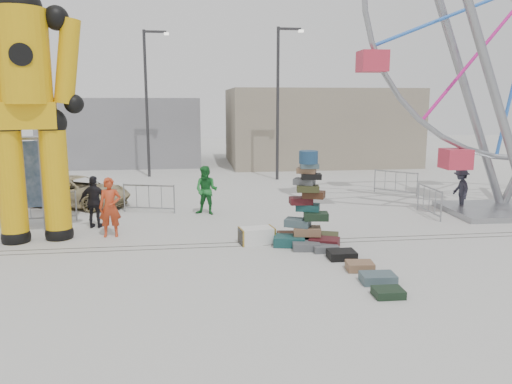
{
  "coord_description": "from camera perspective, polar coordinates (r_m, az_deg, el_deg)",
  "views": [
    {
      "loc": [
        -1.65,
        -13.5,
        4.22
      ],
      "look_at": [
        0.41,
        2.16,
        1.33
      ],
      "focal_mm": 35.0,
      "sensor_mm": 36.0,
      "label": 1
    }
  ],
  "objects": [
    {
      "name": "barricade_dummy_b",
      "position": [
        18.96,
        -22.89,
        -1.62
      ],
      "size": [
        1.99,
        0.41,
        1.1
      ],
      "primitive_type": null,
      "rotation": [
        0.0,
        0.0,
        0.15
      ],
      "color": "gray",
      "rests_on": "ground"
    },
    {
      "name": "ground",
      "position": [
        14.24,
        -0.5,
        -6.86
      ],
      "size": [
        90.0,
        90.0,
        0.0
      ],
      "primitive_type": "plane",
      "color": "#9E9E99",
      "rests_on": "ground"
    },
    {
      "name": "crash_test_dummy",
      "position": [
        16.24,
        -24.73,
        9.98
      ],
      "size": [
        3.31,
        1.45,
        8.29
      ],
      "rotation": [
        0.0,
        0.0,
        0.2
      ],
      "color": "black",
      "rests_on": "ground"
    },
    {
      "name": "row_case_0",
      "position": [
        15.35,
        7.52,
        -5.28
      ],
      "size": [
        0.82,
        0.55,
        0.2
      ],
      "primitive_type": "cube",
      "rotation": [
        0.0,
        0.0,
        0.04
      ],
      "color": "#37391C",
      "rests_on": "ground"
    },
    {
      "name": "row_case_1",
      "position": [
        14.41,
        7.9,
        -6.34
      ],
      "size": [
        0.71,
        0.58,
        0.2
      ],
      "primitive_type": "cube",
      "rotation": [
        0.0,
        0.0,
        -0.02
      ],
      "color": "#53565A",
      "rests_on": "ground"
    },
    {
      "name": "barricade_wheel_front",
      "position": [
        19.64,
        19.18,
        -0.98
      ],
      "size": [
        0.18,
        2.0,
        1.1
      ],
      "primitive_type": null,
      "rotation": [
        0.0,
        0.0,
        1.53
      ],
      "color": "gray",
      "rests_on": "ground"
    },
    {
      "name": "pedestrian_green",
      "position": [
        18.76,
        -5.69,
        0.19
      ],
      "size": [
        1.09,
        0.98,
        1.84
      ],
      "primitive_type": "imported",
      "rotation": [
        0.0,
        0.0,
        -0.39
      ],
      "color": "#1A6B29",
      "rests_on": "ground"
    },
    {
      "name": "pedestrian_black",
      "position": [
        17.55,
        -17.95,
        -1.1
      ],
      "size": [
        1.08,
        0.56,
        1.77
      ],
      "primitive_type": "imported",
      "rotation": [
        0.0,
        0.0,
        3.01
      ],
      "color": "black",
      "rests_on": "ground"
    },
    {
      "name": "parked_suv",
      "position": [
        21.46,
        -19.77,
        0.06
      ],
      "size": [
        4.81,
        3.67,
        1.21
      ],
      "primitive_type": "imported",
      "rotation": [
        0.0,
        0.0,
        1.13
      ],
      "color": "tan",
      "rests_on": "ground"
    },
    {
      "name": "track_line_near",
      "position": [
        14.81,
        -0.79,
        -6.17
      ],
      "size": [
        40.0,
        0.04,
        0.01
      ],
      "primitive_type": "cube",
      "color": "#47443F",
      "rests_on": "ground"
    },
    {
      "name": "building_left",
      "position": [
        35.82,
        -14.57,
        6.81
      ],
      "size": [
        10.0,
        8.0,
        4.4
      ],
      "primitive_type": "cube",
      "color": "gray",
      "rests_on": "ground"
    },
    {
      "name": "lamp_post_right",
      "position": [
        26.92,
        2.7,
        10.92
      ],
      "size": [
        1.41,
        0.25,
        8.0
      ],
      "color": "#2D2D30",
      "rests_on": "ground"
    },
    {
      "name": "track_line_far",
      "position": [
        15.19,
        -0.96,
        -5.74
      ],
      "size": [
        40.0,
        0.04,
        0.01
      ],
      "primitive_type": "cube",
      "color": "#47443F",
      "rests_on": "ground"
    },
    {
      "name": "barricade_dummy_c",
      "position": [
        19.47,
        -12.13,
        -0.72
      ],
      "size": [
        1.95,
        0.66,
        1.1
      ],
      "primitive_type": null,
      "rotation": [
        0.0,
        0.0,
        -0.28
      ],
      "color": "gray",
      "rests_on": "ground"
    },
    {
      "name": "lamp_post_left",
      "position": [
        28.59,
        -12.24,
        10.67
      ],
      "size": [
        1.41,
        0.25,
        8.0
      ],
      "color": "#2D2D30",
      "rests_on": "ground"
    },
    {
      "name": "row_case_2",
      "position": [
        13.81,
        9.77,
        -7.08
      ],
      "size": [
        0.74,
        0.59,
        0.23
      ],
      "primitive_type": "cube",
      "rotation": [
        0.0,
        0.0,
        -0.0
      ],
      "color": "black",
      "rests_on": "ground"
    },
    {
      "name": "row_case_3",
      "position": [
        12.99,
        11.78,
        -8.29
      ],
      "size": [
        0.72,
        0.59,
        0.22
      ],
      "primitive_type": "cube",
      "rotation": [
        0.0,
        0.0,
        -0.11
      ],
      "color": "brown",
      "rests_on": "ground"
    },
    {
      "name": "row_case_5",
      "position": [
        11.49,
        14.88,
        -11.05
      ],
      "size": [
        0.67,
        0.54,
        0.18
      ],
      "primitive_type": "cube",
      "rotation": [
        0.0,
        0.0,
        -0.03
      ],
      "color": "black",
      "rests_on": "ground"
    },
    {
      "name": "pedestrian_grey",
      "position": [
        21.01,
        22.35,
        0.3
      ],
      "size": [
        0.73,
        1.13,
        1.66
      ],
      "primitive_type": "imported",
      "rotation": [
        0.0,
        0.0,
        -1.68
      ],
      "color": "#21222D",
      "rests_on": "ground"
    },
    {
      "name": "steamer_trunk",
      "position": [
        15.02,
        0.07,
        -5.0
      ],
      "size": [
        1.1,
        0.74,
        0.48
      ],
      "primitive_type": "cube",
      "rotation": [
        0.0,
        0.0,
        0.16
      ],
      "color": "silver",
      "rests_on": "ground"
    },
    {
      "name": "barricade_wheel_back",
      "position": [
        23.57,
        15.65,
        1.03
      ],
      "size": [
        1.51,
        1.46,
        1.1
      ],
      "primitive_type": null,
      "rotation": [
        0.0,
        0.0,
        -0.77
      ],
      "color": "gray",
      "rests_on": "ground"
    },
    {
      "name": "suitcase_tower",
      "position": [
        14.86,
        5.85,
        -3.05
      ],
      "size": [
        2.14,
        1.78,
        2.8
      ],
      "rotation": [
        0.0,
        0.0,
        -0.28
      ],
      "color": "#174747",
      "rests_on": "ground"
    },
    {
      "name": "row_case_4",
      "position": [
        12.24,
        13.76,
        -9.54
      ],
      "size": [
        0.83,
        0.6,
        0.22
      ],
      "primitive_type": "cube",
      "rotation": [
        0.0,
        0.0,
        -0.06
      ],
      "color": "#42585F",
      "rests_on": "ground"
    },
    {
      "name": "pedestrian_red",
      "position": [
        16.25,
        -16.33,
        -1.69
      ],
      "size": [
        0.7,
        0.47,
        1.88
      ],
      "primitive_type": "imported",
      "rotation": [
        0.0,
        0.0,
        0.02
      ],
      "color": "#AF3619",
      "rests_on": "ground"
    },
    {
      "name": "building_right",
      "position": [
        34.64,
        7.03,
        7.45
      ],
      "size": [
        12.0,
        8.0,
        5.0
      ],
      "primitive_type": "cube",
      "color": "gray",
      "rests_on": "ground"
    }
  ]
}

